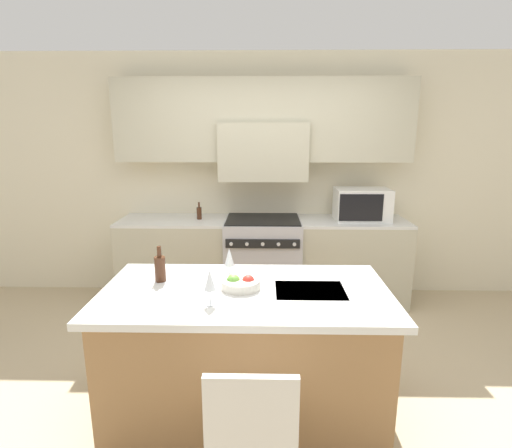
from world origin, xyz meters
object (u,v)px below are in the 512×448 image
object	(u,v)px
island_chair	(252,439)
range_stove	(263,260)
wine_glass_near	(210,281)
oil_bottle_on_counter	(199,213)
fruit_bowl	(241,283)
microwave	(362,204)
wine_bottle	(160,268)
wine_glass_far	(229,258)

from	to	relation	value
island_chair	range_stove	bearing A→B (deg)	89.19
island_chair	wine_glass_near	distance (m)	0.85
island_chair	oil_bottle_on_counter	size ratio (longest dim) A/B	4.89
oil_bottle_on_counter	fruit_bowl	bearing A→B (deg)	-73.00
oil_bottle_on_counter	microwave	bearing A→B (deg)	-0.23
microwave	wine_bottle	bearing A→B (deg)	-135.82
range_stove	wine_glass_near	size ratio (longest dim) A/B	4.35
microwave	fruit_bowl	bearing A→B (deg)	-123.48
wine_bottle	wine_glass_far	bearing A→B (deg)	6.82
range_stove	wine_bottle	world-z (taller)	wine_bottle
wine_bottle	range_stove	bearing A→B (deg)	67.77
fruit_bowl	oil_bottle_on_counter	world-z (taller)	oil_bottle_on_counter
wine_glass_far	oil_bottle_on_counter	size ratio (longest dim) A/B	1.16
range_stove	fruit_bowl	size ratio (longest dim) A/B	3.75
wine_bottle	island_chair	bearing A→B (deg)	-56.69
oil_bottle_on_counter	range_stove	bearing A→B (deg)	-2.12
fruit_bowl	wine_glass_near	bearing A→B (deg)	-122.43
wine_glass_far	oil_bottle_on_counter	distance (m)	1.71
island_chair	microwave	bearing A→B (deg)	67.74
microwave	wine_bottle	distance (m)	2.43
wine_glass_near	fruit_bowl	size ratio (longest dim) A/B	0.86
microwave	fruit_bowl	world-z (taller)	microwave
microwave	island_chair	size ratio (longest dim) A/B	0.62
wine_bottle	oil_bottle_on_counter	world-z (taller)	wine_bottle
range_stove	oil_bottle_on_counter	distance (m)	0.87
island_chair	wine_glass_near	bearing A→B (deg)	112.92
island_chair	wine_glass_far	size ratio (longest dim) A/B	4.19
wine_glass_far	oil_bottle_on_counter	xyz separation A→B (m)	(-0.47, 1.64, -0.03)
island_chair	wine_glass_far	world-z (taller)	wine_glass_far
wine_glass_near	oil_bottle_on_counter	xyz separation A→B (m)	(-0.39, 2.07, -0.03)
island_chair	oil_bottle_on_counter	distance (m)	2.80
wine_glass_far	fruit_bowl	bearing A→B (deg)	-63.22
island_chair	wine_glass_near	xyz separation A→B (m)	(-0.26, 0.62, 0.52)
wine_bottle	fruit_bowl	world-z (taller)	wine_bottle
microwave	wine_glass_near	world-z (taller)	microwave
wine_glass_near	microwave	bearing A→B (deg)	56.65
wine_bottle	fruit_bowl	distance (m)	0.56
range_stove	fruit_bowl	xyz separation A→B (m)	(-0.14, -1.79, 0.45)
wine_glass_near	range_stove	bearing A→B (deg)	81.69
island_chair	fruit_bowl	world-z (taller)	fruit_bowl
microwave	fruit_bowl	distance (m)	2.17
wine_bottle	oil_bottle_on_counter	size ratio (longest dim) A/B	1.31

